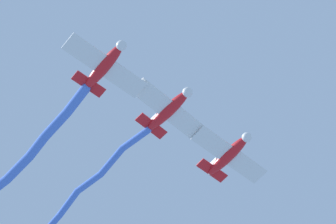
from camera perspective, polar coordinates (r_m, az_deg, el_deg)
airplane_lead at (r=63.37m, az=-4.67°, el=3.42°), size 7.40×5.75×1.87m
airplane_left_wing at (r=65.52m, az=0.07°, el=0.16°), size 7.27×5.70×1.87m
smoke_trail_left_wing at (r=73.05m, az=-8.53°, el=-8.16°), size 12.92×24.82×1.48m
airplane_right_wing at (r=67.78m, az=4.50°, el=-3.13°), size 7.37×5.74×1.87m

